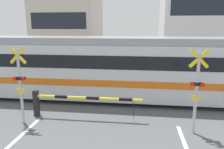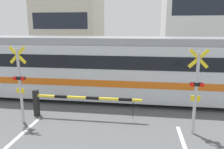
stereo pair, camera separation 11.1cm
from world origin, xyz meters
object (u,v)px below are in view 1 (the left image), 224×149
(crossing_barrier_near, at_px, (65,100))
(pedestrian, at_px, (136,66))
(crossing_barrier_far, at_px, (147,73))
(crossing_signal_right, at_px, (197,88))
(crossing_signal_left, at_px, (20,82))
(commuter_train, at_px, (88,66))

(crossing_barrier_near, relative_size, pedestrian, 2.92)
(crossing_barrier_far, xyz_separation_m, crossing_signal_right, (1.50, -6.80, 0.96))
(crossing_barrier_near, xyz_separation_m, pedestrian, (2.80, 8.06, 0.16))
(crossing_signal_left, height_order, pedestrian, crossing_signal_left)
(commuter_train, height_order, crossing_signal_left, commuter_train)
(crossing_signal_left, relative_size, crossing_signal_right, 1.00)
(crossing_signal_right, relative_size, pedestrian, 1.94)
(crossing_signal_left, bearing_deg, commuter_train, 62.97)
(crossing_barrier_far, relative_size, crossing_signal_left, 1.50)
(crossing_barrier_near, relative_size, crossing_barrier_far, 1.00)
(commuter_train, distance_m, crossing_barrier_far, 4.67)
(crossing_signal_left, height_order, crossing_signal_right, same)
(crossing_barrier_near, xyz_separation_m, crossing_signal_right, (5.14, -0.78, 0.96))
(commuter_train, height_order, pedestrian, commuter_train)
(crossing_barrier_far, height_order, pedestrian, pedestrian)
(commuter_train, relative_size, crossing_barrier_near, 3.80)
(crossing_barrier_near, height_order, pedestrian, pedestrian)
(crossing_barrier_near, xyz_separation_m, crossing_signal_left, (-1.50, -0.78, 0.96))
(crossing_barrier_far, distance_m, crossing_signal_left, 8.58)
(crossing_signal_left, bearing_deg, crossing_signal_right, 0.00)
(crossing_signal_left, bearing_deg, crossing_barrier_near, 27.36)
(crossing_barrier_far, height_order, crossing_signal_left, crossing_signal_left)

